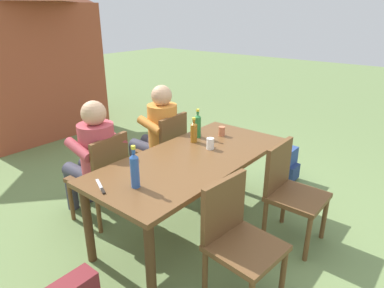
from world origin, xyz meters
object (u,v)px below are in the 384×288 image
Objects in this scene: person_in_plaid_shirt at (93,155)px; cup_white at (210,144)px; dining_table at (192,165)px; brick_kiosk at (20,48)px; bottle_green at (198,125)px; chair_far_right at (166,147)px; cup_terracotta at (222,131)px; backpack_by_near_side at (287,166)px; chair_near_right at (289,188)px; table_knife at (101,187)px; person_in_white_shirt at (158,131)px; chair_far_left at (103,174)px; bottle_blue at (135,170)px; chair_near_left at (237,235)px; bottle_amber at (194,132)px.

person_in_plaid_shirt reaches higher than cup_white.
dining_table is 0.73× the size of brick_kiosk.
bottle_green is 0.11× the size of brick_kiosk.
chair_far_right is at bearing 59.58° from dining_table.
backpack_by_near_side is (0.83, -0.38, -0.57)m from cup_terracotta.
cup_terracotta is 0.38m from cup_white.
table_knife is at bearing 144.94° from chair_near_right.
backpack_by_near_side is (1.01, -1.11, -0.46)m from person_in_white_shirt.
cup_white is (-0.18, -0.85, 0.12)m from person_in_white_shirt.
cup_white is at bearing -93.57° from brick_kiosk.
person_in_plaid_shirt is at bearing -106.48° from brick_kiosk.
chair_far_right is 0.74× the size of person_in_white_shirt.
cup_white is (0.66, -0.74, 0.28)m from chair_far_left.
person_in_white_shirt is at bearing 38.31° from bottle_blue.
brick_kiosk is (0.91, 4.66, 0.86)m from chair_near_left.
chair_far_left is 3.01× the size of bottle_green.
dining_table is 6.52× the size of bottle_green.
chair_far_right and chair_near_right have the same top height.
dining_table is 1.60× the size of person_in_plaid_shirt.
bottle_blue is at bearing 109.64° from chair_near_left.
bottle_green reaches higher than dining_table.
person_in_white_shirt is 0.88m from cup_white.
person_in_plaid_shirt is 1.03m from bottle_green.
chair_near_left is 1.35m from cup_terracotta.
dining_table is 2.16× the size of chair_near_left.
brick_kiosk is at bearing 74.19° from chair_far_left.
chair_near_right is (-0.00, -1.45, 0.00)m from chair_far_right.
bottle_blue is at bearing -141.69° from person_in_white_shirt.
chair_near_right is at bearing -81.86° from bottle_amber.
brick_kiosk is (-0.11, 3.82, 0.58)m from cup_terracotta.
bottle_amber is at bearing -93.13° from brick_kiosk.
bottle_green is (0.13, 0.06, 0.02)m from bottle_amber.
brick_kiosk is at bearing 86.43° from cup_white.
dining_table is 0.85m from chair_near_left.
bottle_green is at bearing 15.15° from bottle_blue.
chair_near_right is at bearing -32.82° from bottle_blue.
chair_near_right is 1.00× the size of chair_near_left.
chair_near_right is 1.06m from bottle_green.
dining_table is at bearing 177.03° from cup_white.
cup_terracotta is 0.41× the size of table_knife.
person_in_plaid_shirt reaches higher than bottle_blue.
bottle_green is at bearing 152.05° from backpack_by_near_side.
person_in_white_shirt is 4.08× the size of bottle_green.
bottle_green is at bearing -33.92° from person_in_plaid_shirt.
dining_table is at bearing -147.27° from bottle_green.
table_knife is at bearing -174.79° from bottle_green.
backpack_by_near_side is at bearing -22.84° from bottle_amber.
chair_far_right is at bearing -7.32° from person_in_plaid_shirt.
table_knife is (-1.12, -0.06, -0.10)m from bottle_amber.
bottle_amber is 0.34m from cup_terracotta.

